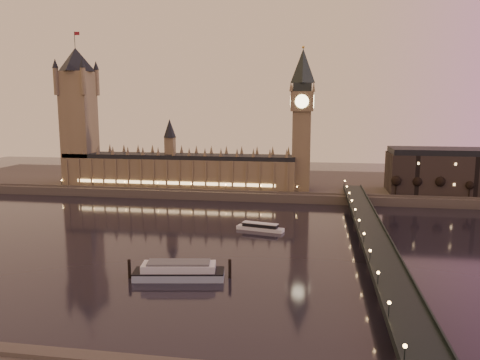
{
  "coord_description": "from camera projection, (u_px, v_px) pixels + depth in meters",
  "views": [
    {
      "loc": [
        65.01,
        -223.58,
        67.62
      ],
      "look_at": [
        22.54,
        35.0,
        26.17
      ],
      "focal_mm": 35.0,
      "sensor_mm": 36.0,
      "label": 1
    }
  ],
  "objects": [
    {
      "name": "big_ben",
      "position": [
        302.0,
        111.0,
        338.18
      ],
      "size": [
        17.68,
        17.68,
        104.0
      ],
      "color": "brown",
      "rests_on": "ground"
    },
    {
      "name": "bare_tree_1",
      "position": [
        418.0,
        183.0,
        321.26
      ],
      "size": [
        6.02,
        6.02,
        12.24
      ],
      "color": "black",
      "rests_on": "ground"
    },
    {
      "name": "westminster_bridge",
      "position": [
        371.0,
        238.0,
        223.36
      ],
      "size": [
        13.2,
        260.0,
        15.3
      ],
      "color": "black",
      "rests_on": "ground"
    },
    {
      "name": "far_embankment",
      "position": [
        274.0,
        184.0,
        394.44
      ],
      "size": [
        560.0,
        130.0,
        6.0
      ],
      "primitive_type": "cube",
      "color": "#423D35",
      "rests_on": "ground"
    },
    {
      "name": "palace_of_westminster",
      "position": [
        178.0,
        166.0,
        359.85
      ],
      "size": [
        180.0,
        26.62,
        52.0
      ],
      "color": "brown",
      "rests_on": "ground"
    },
    {
      "name": "bare_tree_3",
      "position": [
        467.0,
        185.0,
        316.18
      ],
      "size": [
        6.02,
        6.02,
        12.24
      ],
      "color": "black",
      "rests_on": "ground"
    },
    {
      "name": "moored_barge",
      "position": [
        179.0,
        271.0,
        184.71
      ],
      "size": [
        40.63,
        15.68,
        7.55
      ],
      "rotation": [
        0.0,
        0.0,
        0.16
      ],
      "color": "#9BAFC5",
      "rests_on": "ground"
    },
    {
      "name": "victoria_tower",
      "position": [
        78.0,
        109.0,
        365.76
      ],
      "size": [
        31.68,
        31.68,
        118.0
      ],
      "color": "brown",
      "rests_on": "ground"
    },
    {
      "name": "ground",
      "position": [
        185.0,
        240.0,
        238.89
      ],
      "size": [
        700.0,
        700.0,
        0.0
      ],
      "primitive_type": "plane",
      "color": "black",
      "rests_on": "ground"
    },
    {
      "name": "bare_tree_2",
      "position": [
        442.0,
        184.0,
        318.72
      ],
      "size": [
        6.02,
        6.02,
        12.24
      ],
      "color": "black",
      "rests_on": "ground"
    },
    {
      "name": "cruise_boat_a",
      "position": [
        260.0,
        227.0,
        257.02
      ],
      "size": [
        26.93,
        11.49,
        4.21
      ],
      "rotation": [
        0.0,
        0.0,
        -0.23
      ],
      "color": "silver",
      "rests_on": "ground"
    },
    {
      "name": "bare_tree_0",
      "position": [
        394.0,
        183.0,
        323.81
      ],
      "size": [
        6.02,
        6.02,
        12.24
      ],
      "color": "black",
      "rests_on": "ground"
    }
  ]
}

